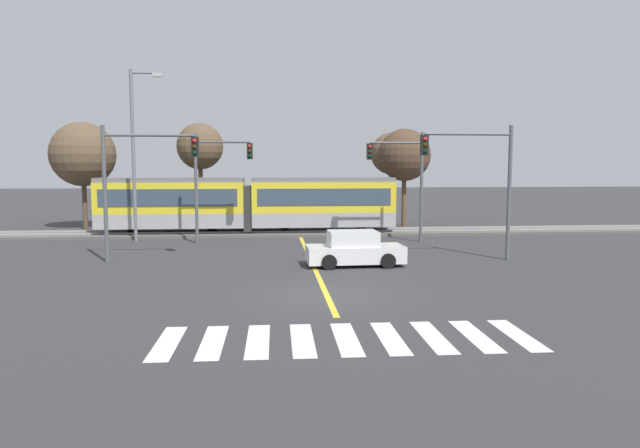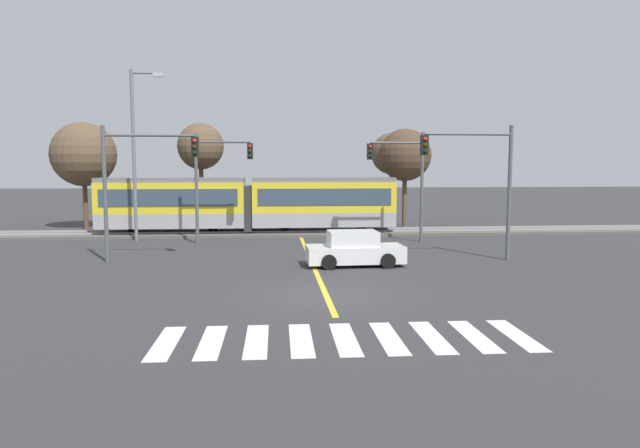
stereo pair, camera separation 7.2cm
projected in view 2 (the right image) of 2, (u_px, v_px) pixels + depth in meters
The scene contains 25 objects.
ground_plane at pixel (326, 295), 19.07m from camera, with size 200.00×200.00×0.00m, color #333335.
track_bed at pixel (299, 232), 36.58m from camera, with size 120.00×4.00×0.18m, color #56514C.
rail_near at pixel (300, 232), 35.85m from camera, with size 120.00×0.08×0.10m, color #939399.
rail_far at pixel (299, 229), 37.28m from camera, with size 120.00×0.08×0.10m, color #939399.
light_rail_tram at pixel (249, 202), 36.10m from camera, with size 18.50×2.64×3.43m.
crosswalk_stripe_0 at pixel (166, 343), 13.88m from camera, with size 0.56×2.80×0.01m, color silver.
crosswalk_stripe_1 at pixel (211, 342), 13.97m from camera, with size 0.56×2.80×0.01m, color silver.
crosswalk_stripe_2 at pixel (257, 341), 14.05m from camera, with size 0.56×2.80×0.01m, color silver.
crosswalk_stripe_3 at pixel (301, 340), 14.13m from camera, with size 0.56×2.80×0.01m, color silver.
crosswalk_stripe_4 at pixel (345, 339), 14.21m from camera, with size 0.56×2.80×0.01m, color silver.
crosswalk_stripe_5 at pixel (389, 338), 14.30m from camera, with size 0.56×2.80×0.01m, color silver.
crosswalk_stripe_6 at pixel (432, 337), 14.38m from camera, with size 0.56×2.80×0.01m, color silver.
crosswalk_stripe_7 at pixel (474, 336), 14.46m from camera, with size 0.56×2.80×0.01m, color silver.
crosswalk_stripe_8 at pixel (516, 335), 14.54m from camera, with size 0.56×2.80×0.01m, color silver.
lane_centre_line at pixel (312, 263), 25.40m from camera, with size 0.20×18.57×0.01m, color gold.
sedan_crossing at pixel (355, 250), 24.73m from camera, with size 4.26×2.04×1.52m.
traffic_light_far_right at pixel (404, 172), 32.18m from camera, with size 3.25×0.38×6.23m.
traffic_light_far_left at pixel (215, 172), 31.80m from camera, with size 3.25×0.38×6.14m.
traffic_light_mid_left at pixel (137, 172), 25.40m from camera, with size 4.25×0.38×6.11m.
traffic_light_mid_right at pixel (480, 171), 25.77m from camera, with size 4.25×0.38×6.16m.
street_lamp_west at pixel (136, 146), 32.70m from camera, with size 1.88×0.28×9.80m.
bare_tree_far_west at pixel (83, 155), 38.98m from camera, with size 4.39×4.39×7.33m.
bare_tree_west at pixel (201, 147), 40.70m from camera, with size 3.30×3.30×7.40m.
bare_tree_east at pixel (392, 154), 42.07m from camera, with size 3.08×3.08×6.81m.
bare_tree_far_east at pixel (405, 155), 40.37m from camera, with size 3.71×3.71×6.98m.
Camera 2 is at (-1.82, -18.65, 4.27)m, focal length 32.00 mm.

